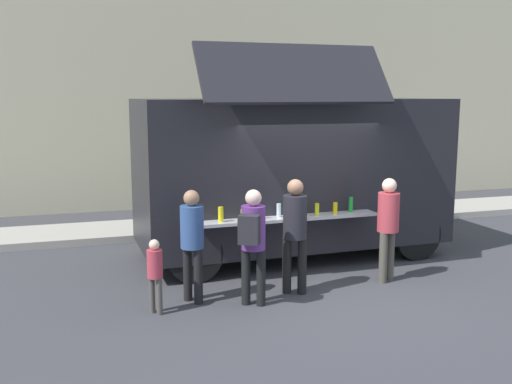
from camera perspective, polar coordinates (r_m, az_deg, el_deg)
ground_plane at (r=9.19m, az=7.50°, el=-9.50°), size 60.00×60.00×0.00m
curb_strip at (r=12.92m, az=-17.84°, el=-3.97°), size 28.00×1.60×0.15m
building_behind at (r=16.54m, az=-14.94°, el=12.83°), size 32.00×2.40×8.07m
food_truck_main at (r=10.76m, az=3.49°, el=2.02°), size 5.58×3.11×3.76m
trash_bin at (r=14.62m, az=13.86°, el=-0.65°), size 0.60×0.60×0.95m
customer_front_ordering at (r=8.74m, az=3.80°, el=-3.32°), size 0.36×0.36×1.75m
customer_mid_with_backpack at (r=8.21m, az=-0.32°, el=-4.28°), size 0.47×0.54×1.67m
customer_rear_waiting at (r=8.43m, az=-6.23°, el=-4.26°), size 0.34×0.34×1.65m
customer_extra_browsing at (r=9.55m, az=12.72°, el=-2.71°), size 0.34×0.34×1.68m
child_near_queue at (r=8.15m, az=-9.80°, el=-7.45°), size 0.21×0.21×1.05m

